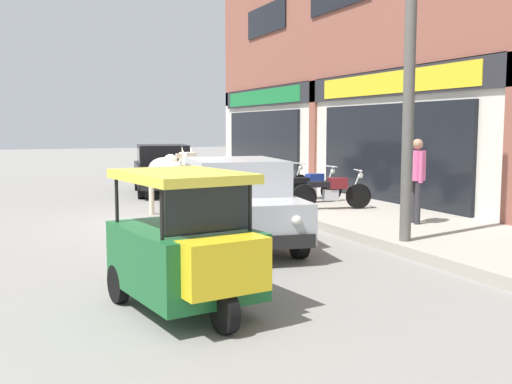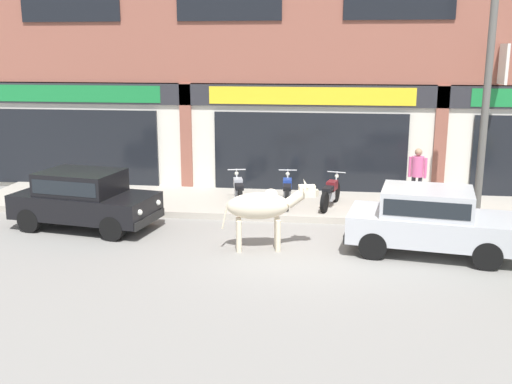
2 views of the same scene
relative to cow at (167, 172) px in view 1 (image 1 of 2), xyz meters
The scene contains 12 objects.
ground_plane 1.28m from the cow, ahead, with size 90.00×90.00×0.00m, color gray.
sidewalk 3.99m from the cow, 78.23° to the left, with size 19.00×3.11×0.17m, color #A8A093.
shop_building 6.68m from the cow, 81.94° to the left, with size 23.00×1.40×9.52m.
cow is the anchor object (origin of this frame).
car_0 4.76m from the cow, 166.68° to the left, with size 3.78×2.17×1.46m.
car_1 3.64m from the cow, ahead, with size 3.77×2.12×1.46m.
auto_rickshaw 7.01m from the cow, 13.06° to the right, with size 2.08×1.42×1.52m.
motorcycle_0 3.53m from the cow, 108.05° to the left, with size 0.66×1.78×0.88m.
motorcycle_1 3.48m from the cow, 85.46° to the left, with size 0.52×1.81×0.88m.
motorcycle_2 3.68m from the cow, 66.26° to the left, with size 0.69×1.78×0.88m.
pedestrian 5.39m from the cow, 44.93° to the left, with size 0.48×0.32×1.60m.
utility_pole 6.15m from the cow, 26.26° to the left, with size 0.18×0.18×5.99m, color #595651.
Camera 1 is at (12.14, -3.43, 2.00)m, focal length 42.00 mm.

